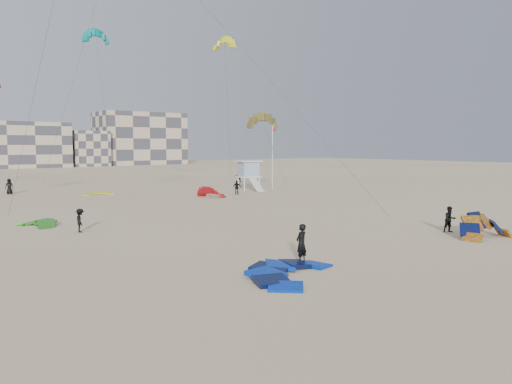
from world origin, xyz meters
TOP-DOWN VIEW (x-y plane):
  - ground at (0.00, 0.00)m, footprint 320.00×320.00m
  - kite_ground_blue at (-2.10, 1.51)m, footprint 6.66×6.75m
  - kite_ground_orange at (13.48, 0.93)m, footprint 4.24×4.22m
  - kite_ground_green at (-7.44, 22.74)m, footprint 4.06×3.93m
  - kite_ground_red_far at (13.38, 32.59)m, footprint 4.64×4.58m
  - kite_ground_yellow at (4.27, 42.99)m, footprint 3.39×3.56m
  - kitesurfer_main at (-0.05, 3.02)m, footprint 0.79×0.61m
  - kitesurfer_b at (13.66, 3.44)m, footprint 1.04×0.96m
  - kitesurfer_c at (-5.82, 18.36)m, footprint 0.79×1.13m
  - kitesurfer_d at (17.39, 33.20)m, footprint 0.97×1.02m
  - kitesurfer_e at (-3.92, 49.93)m, footprint 1.07×0.89m
  - kitesurfer_f at (29.04, 49.18)m, footprint 1.18×1.72m
  - kite_fly_olive at (19.84, 31.43)m, footprint 5.38×4.61m
  - kite_fly_yellow at (25.12, 47.22)m, footprint 8.19×9.35m
  - kite_fly_teal_b at (9.95, 57.85)m, footprint 4.19×7.56m
  - lifeguard_tower_near at (21.90, 36.97)m, footprint 3.27×5.58m
  - flagpole at (26.10, 37.25)m, footprint 0.69×0.11m
  - condo_mid at (10.00, 130.00)m, footprint 32.00×16.00m
  - condo_east at (50.00, 132.00)m, footprint 26.00×14.00m
  - condo_fill_right at (32.00, 128.00)m, footprint 10.00×10.00m

SIDE VIEW (x-z plane):
  - ground at x=0.00m, z-range 0.00..0.00m
  - kite_ground_blue at x=-2.10m, z-range -0.59..0.59m
  - kite_ground_orange at x=13.48m, z-range -1.95..1.95m
  - kite_ground_green at x=-7.44m, z-range -0.78..0.78m
  - kite_ground_red_far at x=13.38m, z-range -1.77..1.77m
  - kite_ground_yellow at x=4.27m, z-range -0.29..0.29m
  - kitesurfer_c at x=-5.82m, z-range 0.00..1.59m
  - kitesurfer_d at x=17.39m, z-range 0.00..1.70m
  - kitesurfer_b at x=13.66m, z-range 0.00..1.73m
  - kitesurfer_f at x=29.04m, z-range 0.00..1.78m
  - kitesurfer_e at x=-3.92m, z-range 0.00..1.87m
  - kitesurfer_main at x=-0.05m, z-range 0.00..1.92m
  - lifeguard_tower_near at x=21.90m, z-range -0.02..3.84m
  - flagpole at x=26.10m, z-range 0.20..8.66m
  - condo_fill_right at x=32.00m, z-range 0.00..10.00m
  - condo_mid at x=10.00m, z-range 0.00..12.00m
  - condo_east at x=50.00m, z-range 0.00..16.00m
  - kite_fly_olive at x=19.84m, z-range 4.12..12.82m
  - kite_fly_yellow at x=25.12m, z-range 10.06..30.98m
  - kite_fly_teal_b at x=9.95m, z-range 10.49..32.15m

